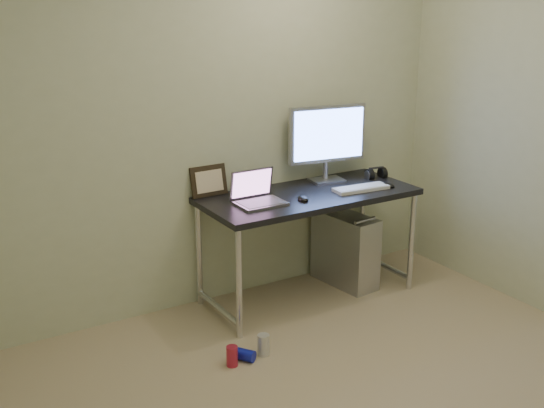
# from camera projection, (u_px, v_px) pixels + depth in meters

# --- Properties ---
(wall_back) EXTENTS (3.50, 0.02, 2.50)m
(wall_back) POSITION_uv_depth(u_px,v_px,m) (213.00, 119.00, 4.39)
(wall_back) COLOR beige
(wall_back) RESTS_ON ground
(desk) EXTENTS (1.46, 0.64, 0.75)m
(desk) POSITION_uv_depth(u_px,v_px,m) (309.00, 205.00, 4.57)
(desk) COLOR black
(desk) RESTS_ON ground
(tower_computer) EXTENTS (0.28, 0.52, 0.56)m
(tower_computer) POSITION_uv_depth(u_px,v_px,m) (345.00, 249.00, 4.90)
(tower_computer) COLOR #B7B7BD
(tower_computer) RESTS_ON ground
(cable_a) EXTENTS (0.01, 0.16, 0.69)m
(cable_a) POSITION_uv_depth(u_px,v_px,m) (322.00, 223.00, 5.02)
(cable_a) COLOR black
(cable_a) RESTS_ON ground
(cable_b) EXTENTS (0.02, 0.11, 0.71)m
(cable_b) POSITION_uv_depth(u_px,v_px,m) (333.00, 225.00, 5.06)
(cable_b) COLOR black
(cable_b) RESTS_ON ground
(can_red) EXTENTS (0.08, 0.08, 0.12)m
(can_red) POSITION_uv_depth(u_px,v_px,m) (232.00, 356.00, 3.87)
(can_red) COLOR #B2213A
(can_red) RESTS_ON ground
(can_white) EXTENTS (0.08, 0.08, 0.13)m
(can_white) POSITION_uv_depth(u_px,v_px,m) (263.00, 345.00, 3.98)
(can_white) COLOR silver
(can_white) RESTS_ON ground
(can_blue) EXTENTS (0.13, 0.14, 0.07)m
(can_blue) POSITION_uv_depth(u_px,v_px,m) (244.00, 355.00, 3.93)
(can_blue) COLOR #121CB7
(can_blue) RESTS_ON ground
(laptop) EXTENTS (0.30, 0.25, 0.21)m
(laptop) POSITION_uv_depth(u_px,v_px,m) (257.00, 196.00, 4.32)
(laptop) COLOR #A8A7AE
(laptop) RESTS_ON desk
(monitor) EXTENTS (0.57, 0.20, 0.54)m
(monitor) POSITION_uv_depth(u_px,v_px,m) (327.00, 137.00, 4.73)
(monitor) COLOR #A8A7AE
(monitor) RESTS_ON desk
(keyboard) EXTENTS (0.40, 0.16, 0.02)m
(keyboard) POSITION_uv_depth(u_px,v_px,m) (361.00, 188.00, 4.61)
(keyboard) COLOR silver
(keyboard) RESTS_ON desk
(mouse_right) EXTENTS (0.09, 0.12, 0.04)m
(mouse_right) POSITION_uv_depth(u_px,v_px,m) (388.00, 184.00, 4.68)
(mouse_right) COLOR black
(mouse_right) RESTS_ON desk
(mouse_left) EXTENTS (0.10, 0.12, 0.04)m
(mouse_left) POSITION_uv_depth(u_px,v_px,m) (303.00, 198.00, 4.39)
(mouse_left) COLOR black
(mouse_left) RESTS_ON desk
(headphones) EXTENTS (0.16, 0.09, 0.10)m
(headphones) POSITION_uv_depth(u_px,v_px,m) (376.00, 174.00, 4.91)
(headphones) COLOR black
(headphones) RESTS_ON desk
(picture_frame) EXTENTS (0.25, 0.08, 0.20)m
(picture_frame) POSITION_uv_depth(u_px,v_px,m) (209.00, 181.00, 4.46)
(picture_frame) COLOR black
(picture_frame) RESTS_ON desk
(webcam) EXTENTS (0.05, 0.04, 0.13)m
(webcam) POSITION_uv_depth(u_px,v_px,m) (239.00, 179.00, 4.53)
(webcam) COLOR silver
(webcam) RESTS_ON desk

